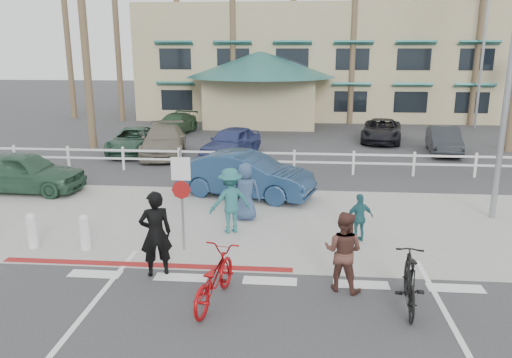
# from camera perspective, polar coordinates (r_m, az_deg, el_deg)

# --- Properties ---
(ground) EXTENTS (140.00, 140.00, 0.00)m
(ground) POSITION_cam_1_polar(r_m,az_deg,el_deg) (10.75, 1.39, -13.05)
(ground) COLOR #333335
(bike_path) EXTENTS (12.00, 16.00, 0.01)m
(bike_path) POSITION_cam_1_polar(r_m,az_deg,el_deg) (9.04, 0.53, -18.93)
(bike_path) COLOR #333335
(bike_path) RESTS_ON ground
(sidewalk_plaza) EXTENTS (22.00, 7.00, 0.01)m
(sidewalk_plaza) POSITION_cam_1_polar(r_m,az_deg,el_deg) (14.88, 2.50, -4.95)
(sidewalk_plaza) COLOR gray
(sidewalk_plaza) RESTS_ON ground
(cross_street) EXTENTS (40.00, 5.00, 0.01)m
(cross_street) POSITION_cam_1_polar(r_m,az_deg,el_deg) (18.69, 3.05, -0.84)
(cross_street) COLOR #333335
(cross_street) RESTS_ON ground
(parking_lot) EXTENTS (50.00, 16.00, 0.01)m
(parking_lot) POSITION_cam_1_polar(r_m,az_deg,el_deg) (27.96, 3.75, 4.37)
(parking_lot) COLOR #333335
(parking_lot) RESTS_ON ground
(curb_red) EXTENTS (7.00, 0.25, 0.02)m
(curb_red) POSITION_cam_1_polar(r_m,az_deg,el_deg) (12.34, -12.49, -9.56)
(curb_red) COLOR maroon
(curb_red) RESTS_ON ground
(rail_fence) EXTENTS (29.40, 0.16, 1.00)m
(rail_fence) POSITION_cam_1_polar(r_m,az_deg,el_deg) (20.50, 4.66, 1.96)
(rail_fence) COLOR silver
(rail_fence) RESTS_ON ground
(building) EXTENTS (28.00, 16.00, 11.30)m
(building) POSITION_cam_1_polar(r_m,az_deg,el_deg) (40.53, 7.28, 15.51)
(building) COLOR tan
(building) RESTS_ON ground
(sign_post) EXTENTS (0.50, 0.10, 2.90)m
(sign_post) POSITION_cam_1_polar(r_m,az_deg,el_deg) (12.56, -8.46, -1.91)
(sign_post) COLOR gray
(sign_post) RESTS_ON ground
(bollard_0) EXTENTS (0.26, 0.26, 0.95)m
(bollard_0) POSITION_cam_1_polar(r_m,az_deg,el_deg) (13.48, -18.95, -5.78)
(bollard_0) COLOR silver
(bollard_0) RESTS_ON ground
(bollard_1) EXTENTS (0.26, 0.26, 0.95)m
(bollard_1) POSITION_cam_1_polar(r_m,az_deg,el_deg) (14.10, -24.18, -5.40)
(bollard_1) COLOR silver
(bollard_1) RESTS_ON ground
(streetlight_0) EXTENTS (0.60, 2.00, 9.00)m
(streetlight_0) POSITION_cam_1_polar(r_m,az_deg,el_deg) (16.13, 27.11, 11.34)
(streetlight_0) COLOR gray
(streetlight_0) RESTS_ON ground
(streetlight_1) EXTENTS (0.60, 2.00, 9.50)m
(streetlight_1) POSITION_cam_1_polar(r_m,az_deg,el_deg) (35.39, 24.50, 13.02)
(streetlight_1) COLOR gray
(streetlight_1) RESTS_ON ground
(palm_0) EXTENTS (4.00, 4.00, 15.00)m
(palm_0) POSITION_cam_1_polar(r_m,az_deg,el_deg) (39.26, -21.00, 17.43)
(palm_0) COLOR #215626
(palm_0) RESTS_ON ground
(palm_1) EXTENTS (4.00, 4.00, 13.00)m
(palm_1) POSITION_cam_1_polar(r_m,az_deg,el_deg) (36.75, -15.68, 16.52)
(palm_1) COLOR #215626
(palm_1) RESTS_ON ground
(palm_2) EXTENTS (4.00, 4.00, 16.00)m
(palm_2) POSITION_cam_1_polar(r_m,az_deg,el_deg) (36.64, -9.06, 19.23)
(palm_2) COLOR #215626
(palm_2) RESTS_ON ground
(palm_3) EXTENTS (4.00, 4.00, 14.00)m
(palm_3) POSITION_cam_1_polar(r_m,az_deg,el_deg) (34.86, -2.69, 17.98)
(palm_3) COLOR #215626
(palm_3) RESTS_ON ground
(palm_4) EXTENTS (4.00, 4.00, 15.00)m
(palm_4) POSITION_cam_1_polar(r_m,az_deg,el_deg) (35.59, 4.28, 18.69)
(palm_4) COLOR #215626
(palm_4) RESTS_ON ground
(palm_5) EXTENTS (4.00, 4.00, 13.00)m
(palm_5) POSITION_cam_1_polar(r_m,az_deg,el_deg) (34.70, 11.14, 16.92)
(palm_5) COLOR #215626
(palm_5) RESTS_ON ground
(palm_7) EXTENTS (4.00, 4.00, 14.00)m
(palm_7) POSITION_cam_1_polar(r_m,az_deg,el_deg) (36.40, 24.36, 16.61)
(palm_7) COLOR #215626
(palm_7) RESTS_ON ground
(palm_10) EXTENTS (4.00, 4.00, 12.00)m
(palm_10) POSITION_cam_1_polar(r_m,az_deg,el_deg) (26.70, -19.11, 16.07)
(palm_10) COLOR #215626
(palm_10) RESTS_ON ground
(bike_red) EXTENTS (1.09, 2.16, 1.08)m
(bike_red) POSITION_cam_1_polar(r_m,az_deg,el_deg) (10.24, -4.86, -11.22)
(bike_red) COLOR #92080A
(bike_red) RESTS_ON ground
(rider_red) EXTENTS (0.86, 0.73, 1.99)m
(rider_red) POSITION_cam_1_polar(r_m,az_deg,el_deg) (11.44, -11.40, -6.15)
(rider_red) COLOR black
(rider_red) RESTS_ON ground
(bike_black) EXTENTS (0.77, 1.98, 1.16)m
(bike_black) POSITION_cam_1_polar(r_m,az_deg,el_deg) (10.46, 17.16, -11.06)
(bike_black) COLOR black
(bike_black) RESTS_ON ground
(rider_black) EXTENTS (1.03, 0.93, 1.75)m
(rider_black) POSITION_cam_1_polar(r_m,az_deg,el_deg) (10.75, 9.94, -8.15)
(rider_black) COLOR #4F2E26
(rider_black) RESTS_ON ground
(pedestrian_a) EXTENTS (1.37, 1.14, 1.84)m
(pedestrian_a) POSITION_cam_1_polar(r_m,az_deg,el_deg) (13.84, -2.95, -2.48)
(pedestrian_a) COLOR #236063
(pedestrian_a) RESTS_ON ground
(pedestrian_child) EXTENTS (0.83, 0.55, 1.32)m
(pedestrian_child) POSITION_cam_1_polar(r_m,az_deg,el_deg) (13.52, 11.75, -4.37)
(pedestrian_child) COLOR #245D64
(pedestrian_child) RESTS_ON ground
(pedestrian_b) EXTENTS (0.88, 0.59, 1.75)m
(pedestrian_b) POSITION_cam_1_polar(r_m,az_deg,el_deg) (14.83, -1.20, -1.47)
(pedestrian_b) COLOR navy
(pedestrian_b) RESTS_ON ground
(car_white_sedan) EXTENTS (4.95, 2.87, 1.54)m
(car_white_sedan) POSITION_cam_1_polar(r_m,az_deg,el_deg) (17.24, -1.17, 0.48)
(car_white_sedan) COLOR navy
(car_white_sedan) RESTS_ON ground
(car_red_compact) EXTENTS (4.39, 1.93, 1.47)m
(car_red_compact) POSITION_cam_1_polar(r_m,az_deg,el_deg) (19.66, -25.06, 0.75)
(car_red_compact) COLOR #294D38
(car_red_compact) RESTS_ON ground
(lot_car_0) EXTENTS (2.41, 4.56, 1.22)m
(lot_car_0) POSITION_cam_1_polar(r_m,az_deg,el_deg) (25.30, -13.83, 4.28)
(lot_car_0) COLOR #2B4E3C
(lot_car_0) RESTS_ON ground
(lot_car_1) EXTENTS (2.78, 5.10, 1.40)m
(lot_car_1) POSITION_cam_1_polar(r_m,az_deg,el_deg) (24.43, -10.50, 4.31)
(lot_car_1) COLOR #706858
(lot_car_1) RESTS_ON ground
(lot_car_2) EXTENTS (2.84, 4.47, 1.42)m
(lot_car_2) POSITION_cam_1_polar(r_m,az_deg,el_deg) (23.66, -2.83, 4.23)
(lot_car_2) COLOR navy
(lot_car_2) RESTS_ON ground
(lot_car_3) EXTENTS (1.89, 4.08, 1.29)m
(lot_car_3) POSITION_cam_1_polar(r_m,az_deg,el_deg) (26.12, 20.68, 4.15)
(lot_car_3) COLOR black
(lot_car_3) RESTS_ON ground
(lot_car_4) EXTENTS (2.32, 4.39, 1.21)m
(lot_car_4) POSITION_cam_1_polar(r_m,az_deg,el_deg) (30.47, -9.24, 6.22)
(lot_car_4) COLOR #26442B
(lot_car_4) RESTS_ON ground
(lot_car_5) EXTENTS (2.82, 4.73, 1.23)m
(lot_car_5) POSITION_cam_1_polar(r_m,az_deg,el_deg) (28.45, 14.16, 5.39)
(lot_car_5) COLOR black
(lot_car_5) RESTS_ON ground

